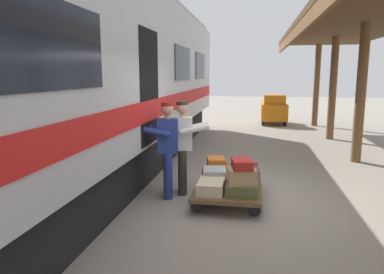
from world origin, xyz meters
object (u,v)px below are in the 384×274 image
Objects in this scene: suitcase_slate_roller at (243,177)px; porter_in_overalls at (166,147)px; baggage_tug at (274,110)px; suitcase_tan_vintage at (241,176)px; luggage_cart at (228,186)px; suitcase_olive_duffel at (242,189)px; suitcase_orange_carryall at (216,162)px; suitcase_cream_canvas at (211,186)px; train_car at (70,81)px; porter_by_door at (183,144)px; suitcase_red_plastic at (242,164)px; suitcase_maroon_trunk at (244,171)px; suitcase_brown_leather at (217,171)px; suitcase_gray_aluminum at (214,176)px.

porter_in_overalls is (1.35, 0.08, 0.51)m from suitcase_slate_roller.
suitcase_tan_vintage is at bearing 84.49° from baggage_tug.
luggage_cart is at bearing 0.00° from suitcase_slate_roller.
suitcase_orange_carryall is (0.54, -1.03, 0.17)m from suitcase_olive_duffel.
suitcase_orange_carryall is 1.09m from porter_in_overalls.
suitcase_cream_canvas is at bearing 153.77° from porter_in_overalls.
suitcase_cream_canvas is at bearing 0.00° from suitcase_olive_duffel.
train_car is 2.37m from porter_by_door.
suitcase_red_plastic is at bearing 145.89° from porter_by_door.
suitcase_tan_vintage is at bearing 177.58° from suitcase_cream_canvas.
suitcase_orange_carryall is (0.52, -1.05, -0.04)m from suitcase_tan_vintage.
baggage_tug reaches higher than suitcase_olive_duffel.
suitcase_maroon_trunk is 9.64m from baggage_tug.
porter_by_door is at bearing 26.75° from suitcase_brown_leather.
suitcase_orange_carryall is 9.67m from baggage_tug.
baggage_tug reaches higher than suitcase_brown_leather.
suitcase_slate_roller is (-3.17, 0.05, -1.65)m from train_car.
luggage_cart is at bearing 178.98° from train_car.
suitcase_brown_leather is at bearing -153.25° from porter_by_door.
suitcase_gray_aluminum is 0.55m from suitcase_orange_carryall.
suitcase_tan_vintage reaches higher than suitcase_brown_leather.
suitcase_maroon_trunk is (0.00, -0.50, -0.03)m from suitcase_slate_roller.
suitcase_cream_canvas is 1.04m from suitcase_orange_carryall.
luggage_cart is 0.31m from suitcase_gray_aluminum.
suitcase_cream_canvas reaches higher than suitcase_brown_leather.
porter_by_door reaches higher than suitcase_orange_carryall.
suitcase_olive_duffel is at bearing 170.21° from train_car.
porter_by_door is at bearing -18.25° from suitcase_gray_aluminum.
suitcase_red_plastic reaches higher than suitcase_gray_aluminum.
luggage_cart is at bearing 166.98° from porter_by_door.
baggage_tug reaches higher than suitcase_tan_vintage.
suitcase_slate_roller is 1.15× the size of suitcase_tan_vintage.
suitcase_orange_carryall is at bearing -3.90° from suitcase_maroon_trunk.
porter_by_door is at bearing -13.02° from luggage_cart.
luggage_cart is 4.18× the size of suitcase_tan_vintage.
suitcase_gray_aluminum is at bearing -47.65° from suitcase_red_plastic.
luggage_cart is 1.06× the size of porter_in_overalls.
suitcase_red_plastic is (-0.49, 0.54, 0.37)m from suitcase_gray_aluminum.
suitcase_red_plastic is at bearing 72.47° from suitcase_olive_duffel.
suitcase_red_plastic is 10.67m from baggage_tug.
suitcase_maroon_trunk is 1.03m from suitcase_tan_vintage.
suitcase_tan_vintage is 1.44m from porter_in_overalls.
suitcase_cream_canvas is 1.19× the size of suitcase_olive_duffel.
suitcase_maroon_trunk is 0.56m from suitcase_orange_carryall.
suitcase_orange_carryall is (0.28, -0.53, 0.31)m from luggage_cart.
luggage_cart is 0.31m from suitcase_slate_roller.
suitcase_tan_vintage is (0.02, 0.52, 0.17)m from suitcase_slate_roller.
train_car is 3.53m from suitcase_tan_vintage.
suitcase_brown_leather reaches higher than suitcase_olive_duffel.
suitcase_brown_leather is at bearing -62.93° from suitcase_olive_duffel.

